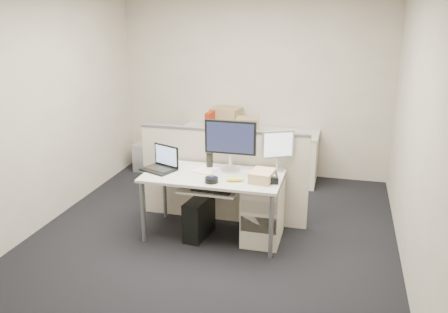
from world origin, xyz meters
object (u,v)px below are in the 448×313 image
(desk, at_px, (213,180))
(laptop, at_px, (158,159))
(desk_phone, at_px, (267,178))
(monitor_main, at_px, (230,146))

(desk, height_order, laptop, laptop)
(laptop, bearing_deg, desk, 24.30)
(laptop, relative_size, desk_phone, 1.56)
(desk, distance_m, monitor_main, 0.42)
(monitor_main, bearing_deg, desk_phone, -28.22)
(desk, relative_size, laptop, 4.27)
(monitor_main, distance_m, laptop, 0.81)
(desk, xyz_separation_m, desk_phone, (0.60, -0.06, 0.10))
(monitor_main, height_order, desk_phone, monitor_main)
(desk, bearing_deg, monitor_main, 50.19)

